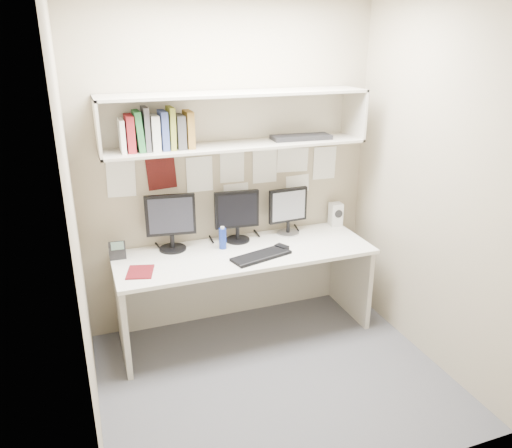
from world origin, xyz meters
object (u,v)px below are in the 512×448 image
object	(u,v)px
monitor_right	(288,209)
speaker	(336,214)
monitor_center	(237,214)
desk	(245,292)
monitor_left	(171,220)
keyboard	(261,256)
desk_phone	(117,250)
maroon_notebook	(140,272)

from	to	relation	value
monitor_right	speaker	distance (m)	0.49
monitor_center	speaker	size ratio (longest dim) A/B	2.07
monitor_center	speaker	bearing A→B (deg)	7.82
desk	monitor_left	size ratio (longest dim) A/B	4.48
desk	keyboard	size ratio (longest dim) A/B	4.28
monitor_left	monitor_right	bearing A→B (deg)	7.86
monitor_right	desk_phone	bearing A→B (deg)	177.22
monitor_center	desk	bearing A→B (deg)	-88.48
monitor_right	keyboard	xyz separation A→B (m)	(-0.38, -0.39, -0.21)
maroon_notebook	monitor_left	bearing A→B (deg)	63.92
speaker	keyboard	bearing A→B (deg)	-149.03
monitor_center	monitor_right	distance (m)	0.45
maroon_notebook	desk_phone	world-z (taller)	desk_phone
monitor_right	maroon_notebook	distance (m)	1.34
desk	monitor_left	world-z (taller)	monitor_left
monitor_center	keyboard	size ratio (longest dim) A/B	0.90
keyboard	monitor_center	bearing A→B (deg)	83.94
monitor_left	maroon_notebook	distance (m)	0.51
desk	monitor_center	bearing A→B (deg)	86.19
desk	desk_phone	bearing A→B (deg)	167.91
monitor_center	maroon_notebook	world-z (taller)	monitor_center
monitor_center	keyboard	world-z (taller)	monitor_center
desk	desk_phone	world-z (taller)	desk_phone
monitor_center	maroon_notebook	distance (m)	0.93
monitor_right	maroon_notebook	xyz separation A→B (m)	(-1.28, -0.34, -0.21)
monitor_right	keyboard	world-z (taller)	monitor_right
desk	speaker	size ratio (longest dim) A/B	9.85
keyboard	speaker	world-z (taller)	speaker
monitor_left	speaker	distance (m)	1.47
monitor_left	monitor_center	bearing A→B (deg)	7.86
desk	speaker	distance (m)	1.08
keyboard	speaker	bearing A→B (deg)	10.85
monitor_right	monitor_left	bearing A→B (deg)	176.48
speaker	monitor_right	bearing A→B (deg)	-170.56
monitor_center	desk_phone	distance (m)	0.97
monitor_right	maroon_notebook	world-z (taller)	monitor_right
desk	desk_phone	distance (m)	1.05
keyboard	maroon_notebook	bearing A→B (deg)	161.58
desk	keyboard	xyz separation A→B (m)	(0.08, -0.17, 0.38)
monitor_center	maroon_notebook	size ratio (longest dim) A/B	1.93
monitor_left	speaker	world-z (taller)	monitor_left
monitor_center	keyboard	bearing A→B (deg)	-75.23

